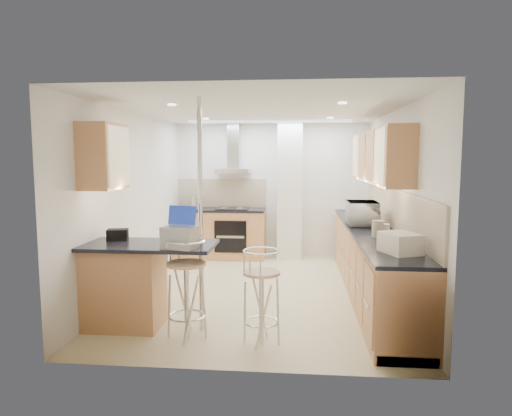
# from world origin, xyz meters

# --- Properties ---
(ground) EXTENTS (4.80, 4.80, 0.00)m
(ground) POSITION_xyz_m (0.00, 0.00, 0.00)
(ground) COLOR beige
(ground) RESTS_ON ground
(room_shell) EXTENTS (3.64, 4.84, 2.51)m
(room_shell) POSITION_xyz_m (0.32, 0.38, 1.54)
(room_shell) COLOR white
(room_shell) RESTS_ON ground
(right_counter) EXTENTS (0.63, 4.40, 0.92)m
(right_counter) POSITION_xyz_m (1.50, 0.00, 0.46)
(right_counter) COLOR #C37A4E
(right_counter) RESTS_ON ground
(back_counter) EXTENTS (1.70, 0.63, 0.92)m
(back_counter) POSITION_xyz_m (-0.95, 2.10, 0.46)
(back_counter) COLOR #C37A4E
(back_counter) RESTS_ON ground
(peninsula) EXTENTS (1.47, 0.72, 0.94)m
(peninsula) POSITION_xyz_m (-1.12, -1.45, 0.48)
(peninsula) COLOR #C37A4E
(peninsula) RESTS_ON ground
(microwave) EXTENTS (0.42, 0.61, 0.33)m
(microwave) POSITION_xyz_m (1.41, 0.27, 1.09)
(microwave) COLOR silver
(microwave) RESTS_ON right_counter
(laptop) EXTENTS (0.38, 0.32, 0.23)m
(laptop) POSITION_xyz_m (-0.70, -1.67, 1.05)
(laptop) COLOR #9B9EA3
(laptop) RESTS_ON peninsula
(bag) EXTENTS (0.26, 0.21, 0.12)m
(bag) POSITION_xyz_m (-1.53, -1.27, 1.00)
(bag) COLOR black
(bag) RESTS_ON peninsula
(bar_stool_near) EXTENTS (0.54, 0.54, 1.05)m
(bar_stool_near) POSITION_xyz_m (-0.63, -1.71, 0.52)
(bar_stool_near) COLOR tan
(bar_stool_near) RESTS_ON ground
(bar_stool_end) EXTENTS (0.55, 0.55, 0.97)m
(bar_stool_end) POSITION_xyz_m (0.15, -1.76, 0.48)
(bar_stool_end) COLOR tan
(bar_stool_end) RESTS_ON ground
(jar_a) EXTENTS (0.14, 0.14, 0.20)m
(jar_a) POSITION_xyz_m (1.63, 0.40, 1.02)
(jar_a) COLOR white
(jar_a) RESTS_ON right_counter
(jar_b) EXTENTS (0.14, 0.14, 0.15)m
(jar_b) POSITION_xyz_m (1.63, 1.42, 0.99)
(jar_b) COLOR white
(jar_b) RESTS_ON right_counter
(jar_c) EXTENTS (0.15, 0.15, 0.20)m
(jar_c) POSITION_xyz_m (1.46, -0.69, 1.02)
(jar_c) COLOR #ADAB8A
(jar_c) RESTS_ON right_counter
(jar_d) EXTENTS (0.12, 0.12, 0.16)m
(jar_d) POSITION_xyz_m (1.55, -0.67, 1.00)
(jar_d) COLOR silver
(jar_d) RESTS_ON right_counter
(bread_bin) EXTENTS (0.43, 0.47, 0.20)m
(bread_bin) POSITION_xyz_m (1.53, -1.61, 1.02)
(bread_bin) COLOR white
(bread_bin) RESTS_ON right_counter
(kettle) EXTENTS (0.16, 0.16, 0.24)m
(kettle) POSITION_xyz_m (-1.39, 2.06, 1.04)
(kettle) COLOR #B4B6B9
(kettle) RESTS_ON back_counter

